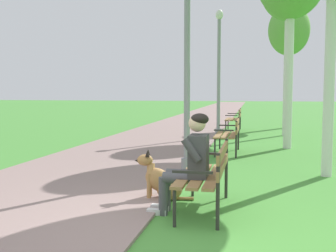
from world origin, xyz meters
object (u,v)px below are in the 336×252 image
at_px(dog_shepherd, 162,182).
at_px(birch_tree_fifth, 289,32).
at_px(lamp_post_mid, 219,72).
at_px(park_bench_near, 208,171).
at_px(park_bench_mid, 230,133).
at_px(lamp_post_near, 187,38).
at_px(park_bench_far, 235,118).
at_px(person_seated_on_near_bench, 190,160).

relative_size(dog_shepherd, birch_tree_fifth, 0.17).
bearing_deg(lamp_post_mid, park_bench_near, -85.99).
bearing_deg(park_bench_mid, lamp_post_near, -102.83).
relative_size(park_bench_near, park_bench_far, 1.00).
relative_size(park_bench_far, dog_shepherd, 1.80).
height_order(person_seated_on_near_bench, dog_shepherd, person_seated_on_near_bench).
distance_m(park_bench_far, birch_tree_fifth, 4.35).
height_order(park_bench_near, birch_tree_fifth, birch_tree_fifth).
bearing_deg(birch_tree_fifth, park_bench_mid, -104.21).
distance_m(person_seated_on_near_bench, lamp_post_mid, 8.55).
relative_size(park_bench_far, lamp_post_mid, 0.37).
xyz_separation_m(park_bench_mid, birch_tree_fifth, (1.90, 7.52, 3.41)).
bearing_deg(dog_shepherd, person_seated_on_near_bench, -50.62).
bearing_deg(lamp_post_near, lamp_post_mid, 89.47).
height_order(park_bench_mid, lamp_post_mid, lamp_post_mid).
relative_size(lamp_post_mid, birch_tree_fifth, 0.82).
bearing_deg(park_bench_near, birch_tree_fifth, 81.36).
distance_m(dog_shepherd, lamp_post_near, 2.85).
bearing_deg(birch_tree_fifth, park_bench_far, -139.24).
bearing_deg(park_bench_near, park_bench_mid, 90.14).
xyz_separation_m(park_bench_far, lamp_post_mid, (-0.43, -2.45, 1.61)).
relative_size(dog_shepherd, lamp_post_near, 0.17).
distance_m(park_bench_mid, birch_tree_fifth, 8.47).
xyz_separation_m(lamp_post_near, birch_tree_fifth, (2.52, 10.24, 1.46)).
relative_size(park_bench_mid, person_seated_on_near_bench, 1.20).
distance_m(park_bench_mid, park_bench_far, 5.76).
height_order(park_bench_near, park_bench_far, same).
bearing_deg(park_bench_near, person_seated_on_near_bench, -138.33).
xyz_separation_m(park_bench_far, birch_tree_fifth, (2.04, 1.76, 3.41)).
distance_m(person_seated_on_near_bench, dog_shepherd, 0.87).
relative_size(park_bench_near, lamp_post_near, 0.31).
xyz_separation_m(person_seated_on_near_bench, lamp_post_mid, (-0.37, 8.42, 1.45)).
distance_m(park_bench_near, lamp_post_near, 3.01).
distance_m(lamp_post_near, birch_tree_fifth, 10.65).
bearing_deg(park_bench_mid, park_bench_far, 91.38).
distance_m(park_bench_far, person_seated_on_near_bench, 10.88).
xyz_separation_m(person_seated_on_near_bench, dog_shepherd, (-0.48, 0.59, -0.42)).
bearing_deg(park_bench_near, lamp_post_mid, 94.01).
relative_size(lamp_post_near, lamp_post_mid, 1.16).
xyz_separation_m(person_seated_on_near_bench, lamp_post_near, (-0.43, 2.39, 1.78)).
xyz_separation_m(park_bench_near, lamp_post_mid, (-0.58, 8.24, 1.61)).
xyz_separation_m(lamp_post_near, lamp_post_mid, (0.06, 6.03, -0.34)).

